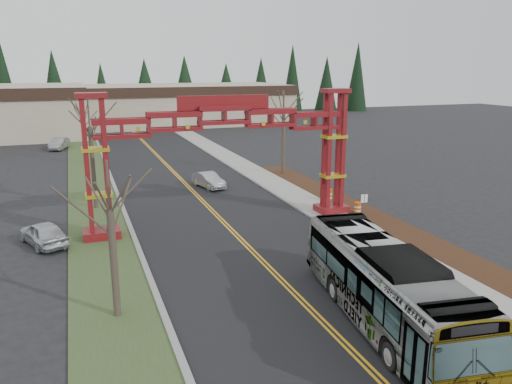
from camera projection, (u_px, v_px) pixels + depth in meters
name	position (u px, v px, depth m)	size (l,w,h in m)	color
ground	(376.00, 376.00, 17.22)	(200.00, 200.00, 0.00)	black
road	(201.00, 199.00, 39.97)	(12.00, 110.00, 0.02)	black
lane_line_left	(199.00, 199.00, 39.93)	(0.12, 100.00, 0.01)	gold
lane_line_right	(202.00, 199.00, 40.01)	(0.12, 100.00, 0.01)	gold
curb_right	(272.00, 192.00, 42.01)	(0.30, 110.00, 0.15)	gray
sidewalk_right	(288.00, 191.00, 42.49)	(2.60, 110.00, 0.14)	gray
landscape_strip	(428.00, 245.00, 29.71)	(2.60, 50.00, 0.12)	black
grass_median	(96.00, 208.00, 37.30)	(4.00, 110.00, 0.08)	#354824
curb_left	(122.00, 206.00, 37.91)	(0.30, 110.00, 0.15)	gray
gateway_arch	(224.00, 136.00, 32.13)	(18.20, 1.60, 8.90)	#5F100C
retail_building_east	(181.00, 104.00, 92.46)	(38.00, 20.30, 7.00)	tan
conifer_treeline	(120.00, 86.00, 99.44)	(116.10, 5.60, 13.00)	black
transit_bus	(385.00, 286.00, 20.43)	(2.79, 11.91, 3.32)	#B3B5BB
silver_sedan	(209.00, 180.00, 43.72)	(1.40, 4.01, 1.32)	#A5A8AD
parked_car_near_a	(43.00, 233.00, 29.65)	(1.73, 4.30, 1.46)	silver
parked_car_far_a	(59.00, 144.00, 63.68)	(1.56, 4.46, 1.47)	gray
bare_tree_median_near	(110.00, 210.00, 20.17)	(3.09, 3.09, 6.80)	#382D26
bare_tree_median_mid	(90.00, 127.00, 36.01)	(3.15, 3.15, 8.21)	#382D26
bare_tree_median_far	(84.00, 117.00, 53.33)	(3.13, 3.13, 7.12)	#382D26
bare_tree_right_far	(284.00, 115.00, 47.93)	(3.45, 3.45, 8.08)	#382D26
street_sign	(364.00, 203.00, 33.47)	(0.47, 0.09, 2.05)	#3F3F44
barrel_south	(358.00, 208.00, 35.83)	(0.49, 0.49, 0.90)	#CB4E0B
barrel_mid	(337.00, 203.00, 37.01)	(0.51, 0.51, 0.95)	#CB4E0B
barrel_north	(328.00, 196.00, 39.12)	(0.55, 0.55, 1.02)	#CB4E0B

